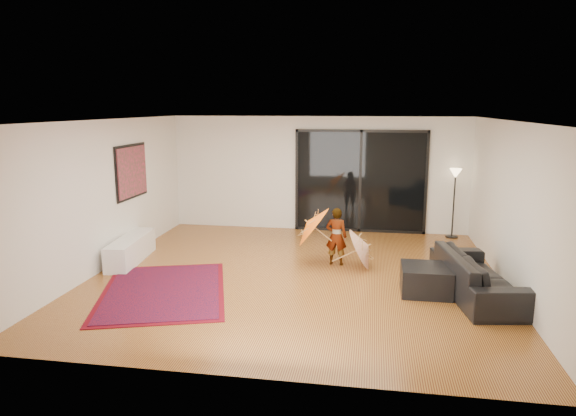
% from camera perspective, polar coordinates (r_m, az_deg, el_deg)
% --- Properties ---
extents(floor, '(7.00, 7.00, 0.00)m').
position_cam_1_polar(floor, '(9.10, 0.86, -7.53)').
color(floor, '#AC742F').
rests_on(floor, ground).
extents(ceiling, '(7.00, 7.00, 0.00)m').
position_cam_1_polar(ceiling, '(8.62, 0.91, 9.71)').
color(ceiling, white).
rests_on(ceiling, wall_back).
extents(wall_back, '(7.00, 0.00, 7.00)m').
position_cam_1_polar(wall_back, '(12.19, 3.34, 3.80)').
color(wall_back, silver).
rests_on(wall_back, floor).
extents(wall_front, '(7.00, 0.00, 7.00)m').
position_cam_1_polar(wall_front, '(5.42, -4.67, -5.79)').
color(wall_front, silver).
rests_on(wall_front, floor).
extents(wall_left, '(0.00, 7.00, 7.00)m').
position_cam_1_polar(wall_left, '(9.90, -19.59, 1.41)').
color(wall_left, silver).
rests_on(wall_left, floor).
extents(wall_right, '(0.00, 7.00, 7.00)m').
position_cam_1_polar(wall_right, '(8.95, 23.64, 0.12)').
color(wall_right, silver).
rests_on(wall_right, floor).
extents(sliding_door, '(3.06, 0.07, 2.40)m').
position_cam_1_polar(sliding_door, '(12.12, 8.03, 2.94)').
color(sliding_door, black).
rests_on(sliding_door, wall_back).
extents(painting, '(0.04, 1.28, 1.08)m').
position_cam_1_polar(painting, '(10.71, -16.96, 3.90)').
color(painting, black).
rests_on(painting, wall_left).
extents(media_console, '(0.60, 1.72, 0.47)m').
position_cam_1_polar(media_console, '(10.31, -17.06, -4.42)').
color(media_console, white).
rests_on(media_console, floor).
extents(speaker, '(0.29, 0.29, 0.29)m').
position_cam_1_polar(speaker, '(10.48, -16.63, -4.65)').
color(speaker, '#424244').
rests_on(speaker, floor).
extents(persian_rug, '(2.64, 3.14, 0.02)m').
position_cam_1_polar(persian_rug, '(8.60, -13.68, -8.94)').
color(persian_rug, '#5E0814').
rests_on(persian_rug, floor).
extents(sofa, '(1.25, 2.40, 0.67)m').
position_cam_1_polar(sofa, '(8.62, 20.29, -7.01)').
color(sofa, black).
rests_on(sofa, floor).
extents(ottoman, '(0.77, 0.77, 0.44)m').
position_cam_1_polar(ottoman, '(8.52, 15.06, -7.70)').
color(ottoman, black).
rests_on(ottoman, floor).
extents(floor_lamp, '(0.27, 0.27, 1.57)m').
position_cam_1_polar(floor_lamp, '(12.03, 18.06, 2.61)').
color(floor_lamp, black).
rests_on(floor_lamp, floor).
extents(child, '(0.42, 0.30, 1.09)m').
position_cam_1_polar(child, '(9.63, 5.39, -3.16)').
color(child, '#999999').
rests_on(child, floor).
extents(parasol_orange, '(0.67, 0.89, 0.90)m').
position_cam_1_polar(parasol_orange, '(9.58, 2.10, -2.00)').
color(parasol_orange, orange).
rests_on(parasol_orange, child).
extents(parasol_white, '(0.53, 0.80, 0.90)m').
position_cam_1_polar(parasol_white, '(9.47, 8.95, -3.73)').
color(parasol_white, silver).
rests_on(parasol_white, floor).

